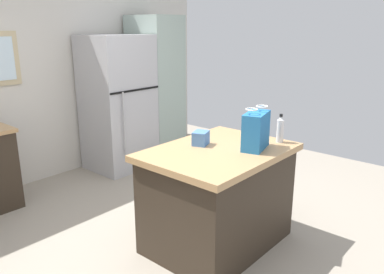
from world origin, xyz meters
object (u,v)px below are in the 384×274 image
at_px(small_box, 201,138).
at_px(shopping_bag, 256,130).
at_px(kitchen_island, 218,197).
at_px(tall_cabinet, 156,88).
at_px(refrigerator, 118,103).
at_px(bottle, 280,129).

bearing_deg(small_box, shopping_bag, -62.32).
distance_m(kitchen_island, small_box, 0.54).
distance_m(tall_cabinet, shopping_bag, 2.74).
distance_m(kitchen_island, tall_cabinet, 2.71).
bearing_deg(kitchen_island, shopping_bag, -45.92).
bearing_deg(refrigerator, small_box, -109.34).
xyz_separation_m(tall_cabinet, small_box, (-1.43, -2.04, -0.07)).
bearing_deg(bottle, shopping_bag, 168.21).
bearing_deg(refrigerator, bottle, -94.34).
relative_size(kitchen_island, shopping_bag, 3.52).
bearing_deg(tall_cabinet, small_box, -124.92).
bearing_deg(tall_cabinet, bottle, -109.63).
bearing_deg(kitchen_island, tall_cabinet, 57.56).
bearing_deg(small_box, bottle, -42.58).
height_order(refrigerator, bottle, refrigerator).
distance_m(kitchen_island, bottle, 0.82).
distance_m(tall_cabinet, bottle, 2.68).
height_order(refrigerator, small_box, refrigerator).
bearing_deg(refrigerator, kitchen_island, -107.69).
bearing_deg(refrigerator, tall_cabinet, 0.02).
bearing_deg(tall_cabinet, kitchen_island, -122.44).
distance_m(refrigerator, shopping_bag, 2.52).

